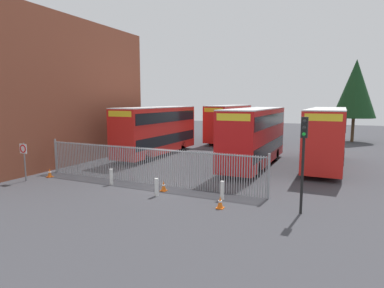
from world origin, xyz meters
TOP-DOWN VIEW (x-y plane):
  - ground_plane at (0.00, 8.00)m, footprint 100.00×100.00m
  - depot_building_brick at (-12.94, 2.79)m, footprint 7.04×18.14m
  - palisade_fence at (-1.24, 0.00)m, footprint 14.93×0.14m
  - double_decker_bus_near_gate at (3.41, 7.93)m, footprint 2.54×10.81m
  - double_decker_bus_behind_fence_left at (-5.90, 9.12)m, footprint 2.54×10.81m
  - double_decker_bus_behind_fence_right at (8.35, 9.94)m, footprint 2.54×10.81m
  - double_decker_bus_far_back at (-3.15, 21.63)m, footprint 2.54×10.81m
  - bollard_near_left at (-2.96, -1.09)m, footprint 0.20×0.20m
  - bollard_center_front at (0.73, -2.00)m, footprint 0.20×0.20m
  - bollard_near_right at (4.05, -1.08)m, footprint 0.20×0.20m
  - traffic_cone_by_gate at (4.44, -2.45)m, footprint 0.34×0.34m
  - traffic_cone_mid_forecourt at (-7.86, -1.28)m, footprint 0.34×0.34m
  - traffic_cone_near_kerb at (0.59, -1.01)m, footprint 0.34×0.34m
  - speed_limit_sign_post at (-8.37, -2.70)m, footprint 0.60×0.14m
  - traffic_light_kerbside at (7.94, -1.61)m, footprint 0.28×0.33m
  - tree_tall_back at (10.57, 27.62)m, footprint 4.85×4.85m

SIDE VIEW (x-z plane):
  - ground_plane at x=0.00m, z-range 0.00..0.00m
  - traffic_cone_by_gate at x=4.44m, z-range -0.01..0.58m
  - traffic_cone_mid_forecourt at x=-7.86m, z-range -0.01..0.58m
  - traffic_cone_near_kerb at x=0.59m, z-range -0.01..0.58m
  - bollard_near_left at x=-2.96m, z-range 0.00..0.95m
  - bollard_center_front at x=0.73m, z-range 0.00..0.95m
  - bollard_near_right at x=4.05m, z-range 0.00..0.95m
  - palisade_fence at x=-1.24m, z-range 0.00..2.35m
  - speed_limit_sign_post at x=-8.37m, z-range 0.58..2.98m
  - double_decker_bus_near_gate at x=3.41m, z-range 0.21..4.63m
  - double_decker_bus_behind_fence_left at x=-5.90m, z-range 0.21..4.63m
  - double_decker_bus_behind_fence_right at x=8.35m, z-range 0.21..4.63m
  - double_decker_bus_far_back at x=-3.15m, z-range 0.21..4.63m
  - traffic_light_kerbside at x=7.94m, z-range 0.84..5.14m
  - depot_building_brick at x=-12.94m, z-range 0.00..11.34m
  - tree_tall_back at x=10.57m, z-range 1.46..11.32m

